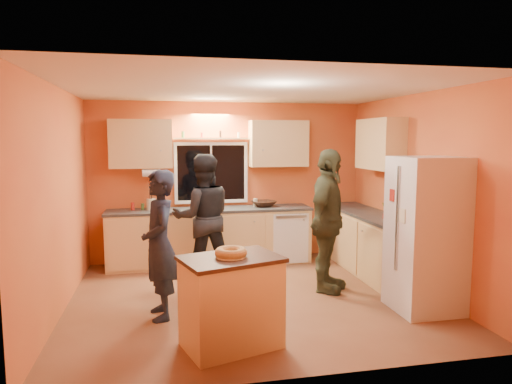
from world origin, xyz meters
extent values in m
plane|color=brown|center=(0.00, 0.00, 0.00)|extent=(4.50, 4.50, 0.00)
cube|color=orange|center=(0.00, 2.00, 1.30)|extent=(4.50, 0.04, 2.60)
cube|color=orange|center=(0.00, -2.00, 1.30)|extent=(4.50, 0.04, 2.60)
cube|color=orange|center=(-2.25, 0.00, 1.30)|extent=(0.04, 4.00, 2.60)
cube|color=orange|center=(2.25, 0.00, 1.30)|extent=(0.04, 4.00, 2.60)
cube|color=white|center=(0.00, 0.00, 2.60)|extent=(4.50, 4.00, 0.02)
cube|color=black|center=(-0.30, 1.99, 1.45)|extent=(1.10, 0.02, 0.90)
cube|color=white|center=(-0.30, 1.97, 1.45)|extent=(1.20, 0.04, 1.00)
cube|color=#D7B571|center=(-1.40, 1.83, 1.92)|extent=(0.95, 0.33, 0.75)
cube|color=#D7B571|center=(0.80, 1.83, 1.92)|extent=(0.95, 0.33, 0.75)
cube|color=#D7B571|center=(2.08, 0.80, 1.92)|extent=(0.33, 1.00, 0.75)
cylinder|color=silver|center=(-1.25, 1.72, 1.48)|extent=(0.27, 0.12, 0.12)
cube|color=#D7B571|center=(-0.35, 1.70, 0.43)|extent=(3.20, 0.60, 0.86)
cube|color=#282B2D|center=(-0.35, 1.70, 0.88)|extent=(3.24, 0.62, 0.04)
cube|color=#D7B571|center=(1.95, 1.70, 0.43)|extent=(0.60, 0.60, 0.86)
cube|color=#282B2D|center=(1.95, 1.70, 0.88)|extent=(0.62, 0.62, 0.04)
cube|color=#D7B571|center=(1.95, 0.50, 0.43)|extent=(0.60, 1.80, 0.86)
cube|color=#282B2D|center=(1.95, 0.50, 0.88)|extent=(0.62, 1.84, 0.04)
cube|color=silver|center=(1.89, -0.80, 0.90)|extent=(0.72, 0.70, 1.80)
cube|color=#D7B571|center=(-0.47, -1.29, 0.43)|extent=(1.01, 0.81, 0.86)
cube|color=black|center=(-0.47, -1.29, 0.87)|extent=(1.06, 0.86, 0.04)
torus|color=#B48C49|center=(-0.47, -1.29, 0.93)|extent=(0.31, 0.31, 0.09)
imported|color=black|center=(-1.13, -0.40, 0.83)|extent=(0.49, 0.66, 1.66)
imported|color=black|center=(-0.54, 0.93, 0.90)|extent=(0.91, 0.73, 1.79)
imported|color=#353823|center=(1.02, 0.08, 0.94)|extent=(1.01, 1.16, 1.88)
imported|color=black|center=(0.54, 1.75, 0.95)|extent=(0.47, 0.47, 0.09)
cylinder|color=beige|center=(-1.27, 1.76, 0.99)|extent=(0.14, 0.14, 0.17)
imported|color=gray|center=(2.02, 0.26, 1.05)|extent=(0.34, 0.32, 0.29)
cube|color=#B3261B|center=(2.00, 0.26, 0.94)|extent=(0.20, 0.18, 0.07)
camera|label=1|loc=(-1.09, -5.48, 2.00)|focal=32.00mm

